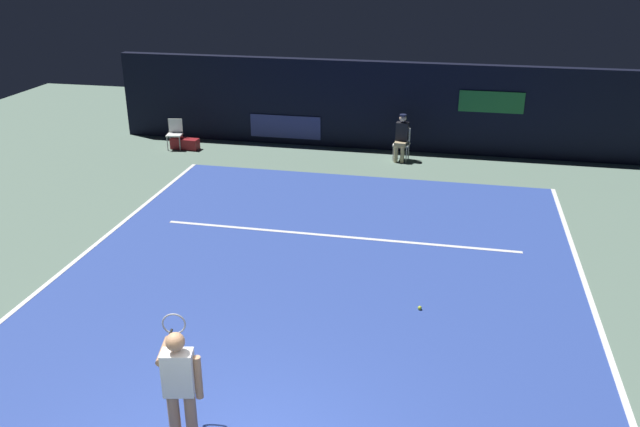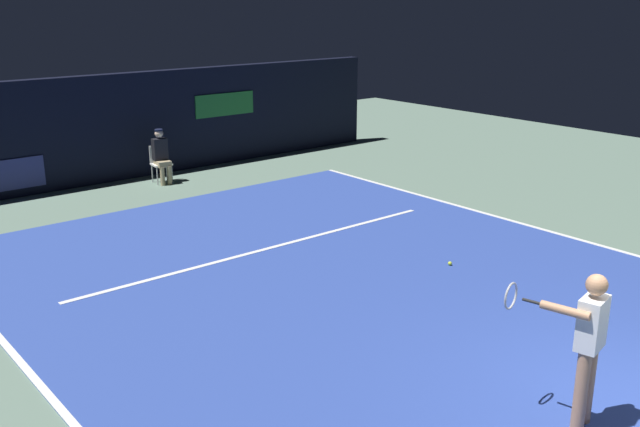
{
  "view_description": "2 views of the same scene",
  "coord_description": "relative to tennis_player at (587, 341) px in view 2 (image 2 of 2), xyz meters",
  "views": [
    {
      "loc": [
        2.23,
        -5.2,
        5.77
      ],
      "look_at": [
        -0.1,
        5.85,
        1.06
      ],
      "focal_mm": 36.68,
      "sensor_mm": 36.0,
      "label": 1
    },
    {
      "loc": [
        -6.97,
        -2.79,
        4.38
      ],
      "look_at": [
        0.38,
        6.14,
        0.85
      ],
      "focal_mm": 40.01,
      "sensor_mm": 36.0,
      "label": 2
    }
  ],
  "objects": [
    {
      "name": "ground_plane",
      "position": [
        0.65,
        4.48,
        -0.99
      ],
      "size": [
        30.92,
        30.92,
        0.0
      ],
      "primitive_type": "plane",
      "color": "slate"
    },
    {
      "name": "line_sideline_left",
      "position": [
        5.45,
        4.48,
        -0.97
      ],
      "size": [
        0.1,
        12.1,
        0.01
      ],
      "primitive_type": "cube",
      "color": "white",
      "rests_on": "court_surface"
    },
    {
      "name": "court_surface",
      "position": [
        0.65,
        4.48,
        -0.98
      ],
      "size": [
        9.7,
        12.1,
        0.01
      ],
      "primitive_type": "cube",
      "color": "#2D479E",
      "rests_on": "ground"
    },
    {
      "name": "line_sideline_right",
      "position": [
        -4.15,
        4.48,
        -0.97
      ],
      "size": [
        0.1,
        12.1,
        0.01
      ],
      "primitive_type": "cube",
      "color": "white",
      "rests_on": "court_surface"
    },
    {
      "name": "back_wall",
      "position": [
        0.65,
        13.19,
        0.31
      ],
      "size": [
        16.07,
        0.33,
        2.6
      ],
      "color": "black",
      "rests_on": "ground"
    },
    {
      "name": "tennis_ball",
      "position": [
        2.56,
        3.96,
        -0.94
      ],
      "size": [
        0.07,
        0.07,
        0.07
      ],
      "primitive_type": "sphere",
      "color": "#CCE033",
      "rests_on": "court_surface"
    },
    {
      "name": "tennis_player",
      "position": [
        0.0,
        0.0,
        0.0
      ],
      "size": [
        0.77,
        0.93,
        1.73
      ],
      "color": "tan",
      "rests_on": "ground"
    },
    {
      "name": "line_judge_on_chair",
      "position": [
        1.46,
        12.15,
        -0.3
      ],
      "size": [
        0.48,
        0.56,
        1.32
      ],
      "color": "white",
      "rests_on": "ground"
    },
    {
      "name": "line_service",
      "position": [
        0.65,
        6.6,
        -0.97
      ],
      "size": [
        7.57,
        0.1,
        0.01
      ],
      "primitive_type": "cube",
      "color": "white",
      "rests_on": "court_surface"
    }
  ]
}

